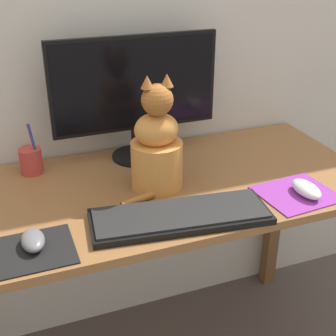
# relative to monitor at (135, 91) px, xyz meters

# --- Properties ---
(wall_back) EXTENTS (7.00, 0.04, 2.50)m
(wall_back) POSITION_rel_monitor_xyz_m (-0.03, 0.13, 0.26)
(wall_back) COLOR beige
(wall_back) RESTS_ON ground_plane
(desk) EXTENTS (1.39, 0.61, 0.76)m
(desk) POSITION_rel_monitor_xyz_m (-0.03, -0.21, -0.34)
(desk) COLOR brown
(desk) RESTS_ON ground_plane
(monitor) EXTENTS (0.54, 0.17, 0.41)m
(monitor) POSITION_rel_monitor_xyz_m (0.00, 0.00, 0.00)
(monitor) COLOR black
(monitor) RESTS_ON desk
(keyboard) EXTENTS (0.49, 0.22, 0.02)m
(keyboard) POSITION_rel_monitor_xyz_m (-0.01, -0.41, -0.22)
(keyboard) COLOR black
(keyboard) RESTS_ON desk
(mousepad_left) EXTENTS (0.20, 0.17, 0.00)m
(mousepad_left) POSITION_rel_monitor_xyz_m (-0.39, -0.42, -0.23)
(mousepad_left) COLOR black
(mousepad_left) RESTS_ON desk
(mousepad_right) EXTENTS (0.23, 0.21, 0.00)m
(mousepad_right) POSITION_rel_monitor_xyz_m (0.36, -0.41, -0.23)
(mousepad_right) COLOR purple
(mousepad_right) RESTS_ON desk
(computer_mouse_left) EXTENTS (0.06, 0.10, 0.03)m
(computer_mouse_left) POSITION_rel_monitor_xyz_m (-0.39, -0.40, -0.21)
(computer_mouse_left) COLOR slate
(computer_mouse_left) RESTS_ON mousepad_left
(computer_mouse_right) EXTENTS (0.06, 0.11, 0.04)m
(computer_mouse_right) POSITION_rel_monitor_xyz_m (0.38, -0.42, -0.21)
(computer_mouse_right) COLOR white
(computer_mouse_right) RESTS_ON mousepad_right
(cat) EXTENTS (0.22, 0.18, 0.34)m
(cat) POSITION_rel_monitor_xyz_m (-0.01, -0.22, -0.10)
(cat) COLOR #D6893D
(cat) RESTS_ON desk
(pen_cup) EXTENTS (0.07, 0.07, 0.17)m
(pen_cup) POSITION_rel_monitor_xyz_m (-0.35, 0.01, -0.19)
(pen_cup) COLOR #B23833
(pen_cup) RESTS_ON desk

